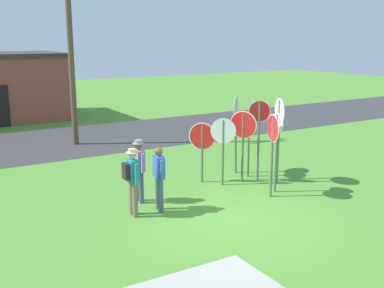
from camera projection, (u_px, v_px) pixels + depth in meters
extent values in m
plane|color=#518E33|center=(231.00, 220.00, 11.61)|extent=(80.00, 80.00, 0.00)
cube|color=#38383A|center=(85.00, 139.00, 20.81)|extent=(60.00, 6.40, 0.01)
cylinder|color=brown|center=(70.00, 36.00, 18.88)|extent=(0.24, 0.24, 8.93)
cylinder|color=#51664C|center=(202.00, 154.00, 14.49)|extent=(0.11, 0.11, 1.81)
cylinder|color=white|center=(202.00, 136.00, 14.37)|extent=(0.60, 0.63, 0.85)
cylinder|color=red|center=(202.00, 136.00, 14.36)|extent=(0.56, 0.58, 0.78)
cylinder|color=#51664C|center=(236.00, 136.00, 15.42)|extent=(0.14, 0.14, 2.49)
cylinder|color=white|center=(236.00, 109.00, 15.23)|extent=(0.67, 0.62, 0.88)
cylinder|color=red|center=(236.00, 109.00, 15.23)|extent=(0.62, 0.58, 0.82)
cylinder|color=#51664C|center=(276.00, 154.00, 13.49)|extent=(0.08, 0.08, 2.28)
cylinder|color=white|center=(277.00, 124.00, 13.30)|extent=(0.12, 0.61, 0.61)
cylinder|color=red|center=(278.00, 124.00, 13.30)|extent=(0.11, 0.56, 0.57)
cylinder|color=#51664C|center=(272.00, 157.00, 13.08)|extent=(0.09, 0.09, 2.30)
cylinder|color=white|center=(273.00, 128.00, 12.90)|extent=(0.25, 0.75, 0.79)
cylinder|color=red|center=(273.00, 128.00, 12.90)|extent=(0.24, 0.70, 0.73)
cylinder|color=#51664C|center=(243.00, 148.00, 14.46)|extent=(0.10, 0.10, 2.17)
cylinder|color=white|center=(243.00, 125.00, 14.30)|extent=(0.47, 0.73, 0.86)
cylinder|color=red|center=(243.00, 125.00, 14.29)|extent=(0.44, 0.68, 0.80)
cylinder|color=#51664C|center=(278.00, 142.00, 14.35)|extent=(0.09, 0.09, 2.57)
cylinder|color=white|center=(279.00, 112.00, 14.15)|extent=(0.35, 0.81, 0.87)
cylinder|color=red|center=(280.00, 112.00, 14.15)|extent=(0.33, 0.75, 0.81)
cylinder|color=#51664C|center=(223.00, 153.00, 14.20)|extent=(0.13, 0.13, 2.00)
cylinder|color=white|center=(223.00, 131.00, 14.05)|extent=(0.61, 0.51, 0.76)
cylinder|color=red|center=(223.00, 131.00, 14.06)|extent=(0.56, 0.48, 0.71)
cylinder|color=#51664C|center=(248.00, 148.00, 15.06)|extent=(0.10, 0.10, 1.89)
cylinder|color=white|center=(249.00, 129.00, 14.92)|extent=(0.47, 0.62, 0.76)
cylinder|color=red|center=(249.00, 129.00, 14.93)|extent=(0.44, 0.57, 0.71)
cylinder|color=#51664C|center=(258.00, 142.00, 14.63)|extent=(0.10, 0.10, 2.48)
cylinder|color=white|center=(259.00, 111.00, 14.42)|extent=(0.60, 0.37, 0.69)
cylinder|color=red|center=(259.00, 111.00, 14.41)|extent=(0.55, 0.34, 0.64)
cylinder|color=#7A6B56|center=(132.00, 198.00, 11.92)|extent=(0.14, 0.14, 0.88)
cylinder|color=#7A6B56|center=(135.00, 200.00, 11.73)|extent=(0.14, 0.14, 0.88)
cube|color=teal|center=(133.00, 171.00, 11.66)|extent=(0.23, 0.36, 0.58)
cylinder|color=teal|center=(129.00, 170.00, 11.87)|extent=(0.09, 0.09, 0.52)
cylinder|color=teal|center=(136.00, 174.00, 11.47)|extent=(0.09, 0.09, 0.52)
sphere|color=tan|center=(132.00, 155.00, 11.57)|extent=(0.21, 0.21, 0.21)
cylinder|color=beige|center=(132.00, 153.00, 11.56)|extent=(0.32, 0.31, 0.02)
cylinder|color=beige|center=(132.00, 151.00, 11.55)|extent=(0.19, 0.19, 0.09)
cube|color=#232328|center=(126.00, 171.00, 11.58)|extent=(0.15, 0.26, 0.40)
cylinder|color=#4C5670|center=(138.00, 185.00, 12.91)|extent=(0.14, 0.14, 0.88)
cylinder|color=#4C5670|center=(141.00, 187.00, 12.73)|extent=(0.14, 0.14, 0.88)
cube|color=#9E7AB2|center=(139.00, 161.00, 12.66)|extent=(0.22, 0.36, 0.58)
cylinder|color=#9E7AB2|center=(135.00, 159.00, 12.86)|extent=(0.09, 0.09, 0.52)
cylinder|color=#9E7AB2|center=(143.00, 163.00, 12.46)|extent=(0.09, 0.09, 0.52)
sphere|color=brown|center=(138.00, 146.00, 12.57)|extent=(0.21, 0.21, 0.21)
cylinder|color=gray|center=(138.00, 143.00, 12.55)|extent=(0.31, 0.32, 0.02)
cylinder|color=gray|center=(138.00, 142.00, 12.54)|extent=(0.19, 0.19, 0.09)
cylinder|color=#4C5670|center=(158.00, 193.00, 12.27)|extent=(0.14, 0.14, 0.88)
cylinder|color=#4C5670|center=(161.00, 196.00, 12.08)|extent=(0.14, 0.14, 0.88)
cube|color=#3860B7|center=(159.00, 167.00, 12.01)|extent=(0.27, 0.39, 0.58)
cylinder|color=#3860B7|center=(156.00, 166.00, 12.23)|extent=(0.09, 0.09, 0.52)
cylinder|color=#3860B7|center=(162.00, 170.00, 11.80)|extent=(0.09, 0.09, 0.52)
sphere|color=brown|center=(159.00, 151.00, 11.92)|extent=(0.21, 0.21, 0.21)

